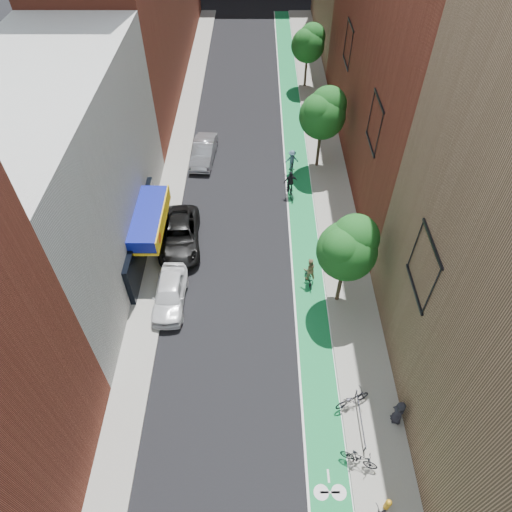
{
  "coord_description": "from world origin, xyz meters",
  "views": [
    {
      "loc": [
        0.66,
        -7.39,
        22.35
      ],
      "look_at": [
        0.61,
        12.32,
        1.5
      ],
      "focal_mm": 32.0,
      "sensor_mm": 36.0,
      "label": 1
    }
  ],
  "objects_px": {
    "cyclist_lane_near": "(309,273)",
    "fire_hydrant": "(388,504)",
    "parked_car_white": "(170,294)",
    "cyclist_lane_far": "(292,163)",
    "pedestrian": "(399,412)",
    "parked_car_black": "(179,235)",
    "parked_car_silver": "(204,151)",
    "cyclist_lane_mid": "(290,187)"
  },
  "relations": [
    {
      "from": "cyclist_lane_far",
      "to": "pedestrian",
      "type": "relative_size",
      "value": 1.21
    },
    {
      "from": "cyclist_lane_near",
      "to": "pedestrian",
      "type": "height_order",
      "value": "cyclist_lane_near"
    },
    {
      "from": "parked_car_white",
      "to": "parked_car_silver",
      "type": "height_order",
      "value": "parked_car_silver"
    },
    {
      "from": "pedestrian",
      "to": "cyclist_lane_mid",
      "type": "bearing_deg",
      "value": -165.91
    },
    {
      "from": "cyclist_lane_far",
      "to": "pedestrian",
      "type": "height_order",
      "value": "cyclist_lane_far"
    },
    {
      "from": "fire_hydrant",
      "to": "parked_car_black",
      "type": "bearing_deg",
      "value": 123.59
    },
    {
      "from": "parked_car_black",
      "to": "parked_car_silver",
      "type": "height_order",
      "value": "parked_car_black"
    },
    {
      "from": "cyclist_lane_near",
      "to": "fire_hydrant",
      "type": "relative_size",
      "value": 2.54
    },
    {
      "from": "parked_car_white",
      "to": "fire_hydrant",
      "type": "bearing_deg",
      "value": -46.33
    },
    {
      "from": "parked_car_white",
      "to": "parked_car_black",
      "type": "relative_size",
      "value": 0.79
    },
    {
      "from": "parked_car_white",
      "to": "cyclist_lane_mid",
      "type": "relative_size",
      "value": 2.16
    },
    {
      "from": "parked_car_silver",
      "to": "fire_hydrant",
      "type": "bearing_deg",
      "value": -64.39
    },
    {
      "from": "cyclist_lane_mid",
      "to": "pedestrian",
      "type": "bearing_deg",
      "value": 92.13
    },
    {
      "from": "parked_car_white",
      "to": "parked_car_silver",
      "type": "relative_size",
      "value": 0.95
    },
    {
      "from": "cyclist_lane_mid",
      "to": "cyclist_lane_far",
      "type": "relative_size",
      "value": 1.08
    },
    {
      "from": "parked_car_silver",
      "to": "cyclist_lane_near",
      "type": "relative_size",
      "value": 2.42
    },
    {
      "from": "pedestrian",
      "to": "cyclist_lane_far",
      "type": "bearing_deg",
      "value": -168.54
    },
    {
      "from": "pedestrian",
      "to": "cyclist_lane_near",
      "type": "bearing_deg",
      "value": -157.88
    },
    {
      "from": "cyclist_lane_mid",
      "to": "fire_hydrant",
      "type": "distance_m",
      "value": 22.07
    },
    {
      "from": "parked_car_silver",
      "to": "fire_hydrant",
      "type": "relative_size",
      "value": 6.14
    },
    {
      "from": "cyclist_lane_mid",
      "to": "fire_hydrant",
      "type": "relative_size",
      "value": 2.71
    },
    {
      "from": "cyclist_lane_near",
      "to": "cyclist_lane_far",
      "type": "bearing_deg",
      "value": -98.45
    },
    {
      "from": "cyclist_lane_near",
      "to": "cyclist_lane_mid",
      "type": "height_order",
      "value": "cyclist_lane_mid"
    },
    {
      "from": "parked_car_black",
      "to": "fire_hydrant",
      "type": "bearing_deg",
      "value": -61.66
    },
    {
      "from": "parked_car_white",
      "to": "parked_car_silver",
      "type": "bearing_deg",
      "value": 86.83
    },
    {
      "from": "parked_car_black",
      "to": "parked_car_silver",
      "type": "distance_m",
      "value": 10.11
    },
    {
      "from": "cyclist_lane_far",
      "to": "fire_hydrant",
      "type": "height_order",
      "value": "cyclist_lane_far"
    },
    {
      "from": "parked_car_black",
      "to": "pedestrian",
      "type": "xyz_separation_m",
      "value": [
        12.2,
        -12.55,
        0.16
      ]
    },
    {
      "from": "parked_car_silver",
      "to": "cyclist_lane_mid",
      "type": "bearing_deg",
      "value": -29.55
    },
    {
      "from": "parked_car_black",
      "to": "cyclist_lane_mid",
      "type": "xyz_separation_m",
      "value": [
        7.8,
        5.32,
        -0.01
      ]
    },
    {
      "from": "pedestrian",
      "to": "parked_car_silver",
      "type": "bearing_deg",
      "value": -153.06
    },
    {
      "from": "cyclist_lane_near",
      "to": "cyclist_lane_far",
      "type": "xyz_separation_m",
      "value": [
        -0.48,
        11.76,
        0.02
      ]
    },
    {
      "from": "parked_car_black",
      "to": "cyclist_lane_near",
      "type": "relative_size",
      "value": 2.9
    },
    {
      "from": "parked_car_white",
      "to": "cyclist_lane_far",
      "type": "height_order",
      "value": "cyclist_lane_far"
    },
    {
      "from": "parked_car_white",
      "to": "pedestrian",
      "type": "height_order",
      "value": "pedestrian"
    },
    {
      "from": "parked_car_black",
      "to": "pedestrian",
      "type": "height_order",
      "value": "pedestrian"
    },
    {
      "from": "parked_car_white",
      "to": "pedestrian",
      "type": "distance_m",
      "value": 14.33
    },
    {
      "from": "pedestrian",
      "to": "fire_hydrant",
      "type": "xyz_separation_m",
      "value": [
        -1.23,
        -3.97,
        -0.4
      ]
    },
    {
      "from": "parked_car_white",
      "to": "parked_car_black",
      "type": "height_order",
      "value": "parked_car_black"
    },
    {
      "from": "cyclist_lane_near",
      "to": "fire_hydrant",
      "type": "xyz_separation_m",
      "value": [
        2.43,
        -13.1,
        -0.29
      ]
    },
    {
      "from": "parked_car_black",
      "to": "cyclist_lane_far",
      "type": "relative_size",
      "value": 2.92
    },
    {
      "from": "parked_car_black",
      "to": "fire_hydrant",
      "type": "distance_m",
      "value": 19.83
    }
  ]
}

